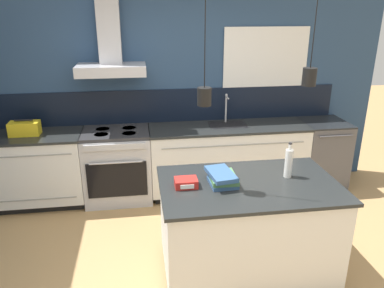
{
  "coord_description": "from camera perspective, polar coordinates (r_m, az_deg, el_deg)",
  "views": [
    {
      "loc": [
        -0.41,
        -2.73,
        2.34
      ],
      "look_at": [
        0.1,
        0.72,
        1.05
      ],
      "focal_mm": 35.0,
      "sensor_mm": 36.0,
      "label": 1
    }
  ],
  "objects": [
    {
      "name": "ground_plane",
      "position": [
        3.62,
        0.14,
        -19.99
      ],
      "size": [
        16.0,
        16.0,
        0.0
      ],
      "primitive_type": "plane",
      "color": "tan",
      "rests_on": "ground"
    },
    {
      "name": "wall_back",
      "position": [
        4.85,
        -3.8,
        8.5
      ],
      "size": [
        5.6,
        2.1,
        2.6
      ],
      "color": "navy",
      "rests_on": "ground_plane"
    },
    {
      "name": "counter_run_left",
      "position": [
        4.99,
        -23.16,
        -3.59
      ],
      "size": [
        1.26,
        0.64,
        0.91
      ],
      "color": "black",
      "rests_on": "ground_plane"
    },
    {
      "name": "counter_run_sink",
      "position": [
        4.94,
        5.43,
        -2.2
      ],
      "size": [
        2.03,
        0.64,
        1.29
      ],
      "color": "black",
      "rests_on": "ground_plane"
    },
    {
      "name": "oven_range",
      "position": [
        4.81,
        -11.2,
        -3.2
      ],
      "size": [
        0.82,
        0.66,
        0.91
      ],
      "color": "#B5B5BA",
      "rests_on": "ground_plane"
    },
    {
      "name": "dishwasher",
      "position": [
        5.38,
        19.01,
        -1.4
      ],
      "size": [
        0.58,
        0.65,
        0.91
      ],
      "color": "#4C4C51",
      "rests_on": "ground_plane"
    },
    {
      "name": "kitchen_island",
      "position": [
        3.49,
        8.34,
        -12.57
      ],
      "size": [
        1.54,
        0.96,
        0.91
      ],
      "color": "black",
      "rests_on": "ground_plane"
    },
    {
      "name": "bottle_on_island",
      "position": [
        3.4,
        14.5,
        -2.77
      ],
      "size": [
        0.07,
        0.07,
        0.32
      ],
      "color": "silver",
      "rests_on": "kitchen_island"
    },
    {
      "name": "book_stack",
      "position": [
        3.21,
        4.61,
        -5.12
      ],
      "size": [
        0.25,
        0.36,
        0.11
      ],
      "color": "#335684",
      "rests_on": "kitchen_island"
    },
    {
      "name": "red_supply_box",
      "position": [
        3.16,
        -0.92,
        -5.92
      ],
      "size": [
        0.19,
        0.15,
        0.07
      ],
      "color": "red",
      "rests_on": "kitchen_island"
    },
    {
      "name": "yellow_toolbox",
      "position": [
        4.81,
        -24.15,
        2.18
      ],
      "size": [
        0.34,
        0.18,
        0.19
      ],
      "color": "gold",
      "rests_on": "counter_run_left"
    }
  ]
}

